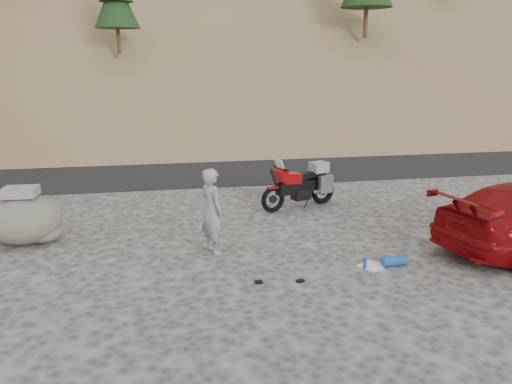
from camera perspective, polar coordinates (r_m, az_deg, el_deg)
ground at (r=10.85m, az=2.04°, el=-6.41°), size 140.00×140.00×0.00m
road at (r=19.40m, az=-3.75°, el=3.08°), size 120.00×7.00×0.05m
motorcycle at (r=13.71m, az=5.33°, el=0.77°), size 2.31×1.19×1.44m
man at (r=10.66m, az=-4.92°, el=-6.85°), size 0.66×0.78×1.81m
boulder at (r=12.11m, az=-25.06°, el=-2.82°), size 1.95×1.77×1.25m
small_rock at (r=12.08m, az=-23.13°, el=-4.19°), size 0.89×0.82×0.48m
gear_white_cloth at (r=10.18m, az=13.04°, el=-8.22°), size 0.62×0.61×0.02m
gear_blue_mat at (r=10.28m, az=15.53°, el=-7.59°), size 0.51×0.23×0.20m
gear_bottle at (r=9.99m, az=12.34°, el=-7.99°), size 0.11×0.11×0.22m
gear_funnel at (r=10.96m, az=24.09°, el=-7.06°), size 0.14×0.14×0.17m
gear_glove_a at (r=9.29m, az=5.08°, el=-10.08°), size 0.16×0.13×0.04m
gear_glove_b at (r=9.21m, az=0.29°, el=-10.24°), size 0.14×0.11×0.04m
gear_blue_cloth at (r=10.04m, az=13.77°, el=-8.61°), size 0.27×0.20×0.01m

